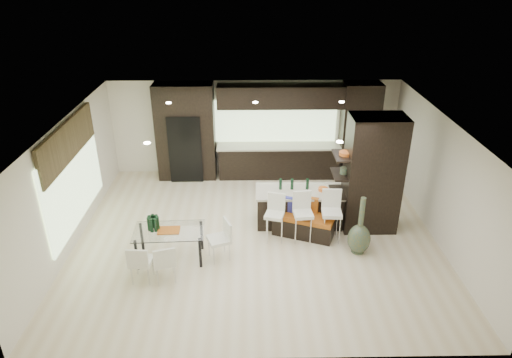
{
  "coord_description": "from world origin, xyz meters",
  "views": [
    {
      "loc": [
        -0.15,
        -8.72,
        5.73
      ],
      "look_at": [
        0.0,
        0.6,
        1.15
      ],
      "focal_mm": 32.0,
      "sensor_mm": 36.0,
      "label": 1
    }
  ],
  "objects_px": {
    "stool_right": "(331,221)",
    "bench": "(304,225)",
    "chair_end": "(219,242)",
    "kitchen_island": "(299,207)",
    "chair_near": "(165,263)",
    "dining_table": "(170,245)",
    "stool_left": "(274,223)",
    "floor_vase": "(360,226)",
    "chair_far": "(142,264)",
    "stool_mid": "(303,222)"
  },
  "relations": [
    {
      "from": "stool_left",
      "to": "floor_vase",
      "type": "bearing_deg",
      "value": 0.17
    },
    {
      "from": "stool_right",
      "to": "bench",
      "type": "xyz_separation_m",
      "value": [
        -0.57,
        0.2,
        -0.22
      ]
    },
    {
      "from": "kitchen_island",
      "to": "floor_vase",
      "type": "relative_size",
      "value": 1.54
    },
    {
      "from": "stool_right",
      "to": "stool_left",
      "type": "bearing_deg",
      "value": -177.54
    },
    {
      "from": "floor_vase",
      "to": "dining_table",
      "type": "height_order",
      "value": "floor_vase"
    },
    {
      "from": "stool_mid",
      "to": "floor_vase",
      "type": "xyz_separation_m",
      "value": [
        1.15,
        -0.49,
        0.2
      ]
    },
    {
      "from": "chair_near",
      "to": "chair_far",
      "type": "bearing_deg",
      "value": 163.77
    },
    {
      "from": "stool_mid",
      "to": "floor_vase",
      "type": "distance_m",
      "value": 1.26
    },
    {
      "from": "bench",
      "to": "stool_left",
      "type": "bearing_deg",
      "value": -143.52
    },
    {
      "from": "stool_left",
      "to": "chair_near",
      "type": "xyz_separation_m",
      "value": [
        -2.19,
        -1.36,
        -0.06
      ]
    },
    {
      "from": "stool_left",
      "to": "chair_far",
      "type": "relative_size",
      "value": 1.16
    },
    {
      "from": "floor_vase",
      "to": "chair_end",
      "type": "bearing_deg",
      "value": -176.61
    },
    {
      "from": "stool_left",
      "to": "chair_near",
      "type": "distance_m",
      "value": 2.58
    },
    {
      "from": "stool_mid",
      "to": "chair_end",
      "type": "bearing_deg",
      "value": -165.27
    },
    {
      "from": "stool_left",
      "to": "dining_table",
      "type": "height_order",
      "value": "stool_left"
    },
    {
      "from": "stool_left",
      "to": "chair_end",
      "type": "relative_size",
      "value": 1.1
    },
    {
      "from": "stool_mid",
      "to": "bench",
      "type": "relative_size",
      "value": 0.69
    },
    {
      "from": "stool_mid",
      "to": "floor_vase",
      "type": "bearing_deg",
      "value": -28.27
    },
    {
      "from": "dining_table",
      "to": "chair_near",
      "type": "height_order",
      "value": "chair_near"
    },
    {
      "from": "chair_end",
      "to": "stool_mid",
      "type": "bearing_deg",
      "value": -91.28
    },
    {
      "from": "dining_table",
      "to": "chair_far",
      "type": "bearing_deg",
      "value": -125.55
    },
    {
      "from": "kitchen_island",
      "to": "chair_far",
      "type": "height_order",
      "value": "kitchen_island"
    },
    {
      "from": "stool_right",
      "to": "bench",
      "type": "height_order",
      "value": "stool_right"
    },
    {
      "from": "kitchen_island",
      "to": "floor_vase",
      "type": "height_order",
      "value": "floor_vase"
    },
    {
      "from": "stool_right",
      "to": "stool_mid",
      "type": "bearing_deg",
      "value": -177.54
    },
    {
      "from": "floor_vase",
      "to": "chair_near",
      "type": "xyz_separation_m",
      "value": [
        -3.96,
        -0.86,
        -0.28
      ]
    },
    {
      "from": "chair_near",
      "to": "bench",
      "type": "bearing_deg",
      "value": 12.27
    },
    {
      "from": "stool_mid",
      "to": "chair_near",
      "type": "xyz_separation_m",
      "value": [
        -2.82,
        -1.35,
        -0.07
      ]
    },
    {
      "from": "kitchen_island",
      "to": "chair_near",
      "type": "distance_m",
      "value": 3.51
    },
    {
      "from": "kitchen_island",
      "to": "chair_near",
      "type": "xyz_separation_m",
      "value": [
        -2.82,
        -2.09,
        -0.04
      ]
    },
    {
      "from": "dining_table",
      "to": "chair_near",
      "type": "xyz_separation_m",
      "value": [
        0.0,
        -0.69,
        0.04
      ]
    },
    {
      "from": "bench",
      "to": "chair_end",
      "type": "distance_m",
      "value": 2.05
    },
    {
      "from": "stool_left",
      "to": "stool_right",
      "type": "xyz_separation_m",
      "value": [
        1.25,
        -0.02,
        0.03
      ]
    },
    {
      "from": "stool_right",
      "to": "bench",
      "type": "relative_size",
      "value": 0.71
    },
    {
      "from": "stool_mid",
      "to": "chair_far",
      "type": "height_order",
      "value": "stool_mid"
    },
    {
      "from": "stool_left",
      "to": "stool_right",
      "type": "height_order",
      "value": "stool_right"
    },
    {
      "from": "chair_near",
      "to": "chair_far",
      "type": "xyz_separation_m",
      "value": [
        -0.45,
        0.0,
        -0.0
      ]
    },
    {
      "from": "floor_vase",
      "to": "chair_end",
      "type": "height_order",
      "value": "floor_vase"
    },
    {
      "from": "kitchen_island",
      "to": "chair_end",
      "type": "relative_size",
      "value": 2.53
    },
    {
      "from": "stool_left",
      "to": "floor_vase",
      "type": "relative_size",
      "value": 0.67
    },
    {
      "from": "bench",
      "to": "chair_end",
      "type": "relative_size",
      "value": 1.67
    },
    {
      "from": "stool_right",
      "to": "chair_end",
      "type": "xyz_separation_m",
      "value": [
        -2.43,
        -0.65,
        -0.08
      ]
    },
    {
      "from": "bench",
      "to": "floor_vase",
      "type": "relative_size",
      "value": 1.01
    },
    {
      "from": "stool_right",
      "to": "chair_end",
      "type": "distance_m",
      "value": 2.52
    },
    {
      "from": "kitchen_island",
      "to": "stool_mid",
      "type": "relative_size",
      "value": 2.21
    },
    {
      "from": "dining_table",
      "to": "chair_end",
      "type": "relative_size",
      "value": 1.78
    },
    {
      "from": "kitchen_island",
      "to": "chair_far",
      "type": "bearing_deg",
      "value": -146.58
    },
    {
      "from": "bench",
      "to": "chair_far",
      "type": "relative_size",
      "value": 1.75
    },
    {
      "from": "kitchen_island",
      "to": "stool_right",
      "type": "xyz_separation_m",
      "value": [
        0.62,
        -0.75,
        0.05
      ]
    },
    {
      "from": "chair_near",
      "to": "chair_end",
      "type": "distance_m",
      "value": 1.22
    }
  ]
}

